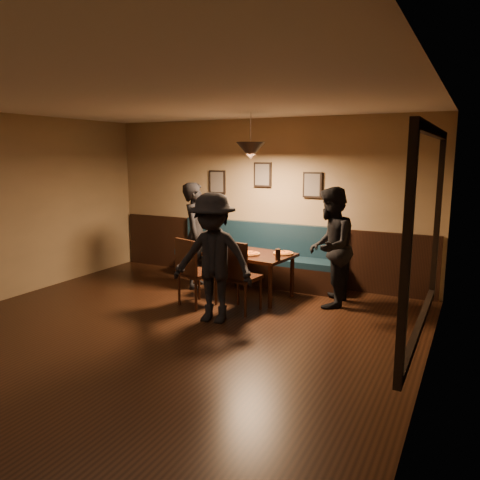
{
  "coord_description": "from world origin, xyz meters",
  "views": [
    {
      "loc": [
        3.36,
        -3.97,
        2.19
      ],
      "look_at": [
        0.27,
        2.09,
        0.95
      ],
      "focal_mm": 35.15,
      "sensor_mm": 36.0,
      "label": 1
    }
  ],
  "objects_px": {
    "booth_bench": "(256,254)",
    "chair_near_right": "(242,276)",
    "diner_right": "(330,247)",
    "diner_front": "(213,258)",
    "diner_left": "(196,236)",
    "dining_table": "(250,275)",
    "chair_near_left": "(197,272)",
    "tabasco_bottle": "(278,252)",
    "soda_glass": "(278,255)"
  },
  "relations": [
    {
      "from": "booth_bench",
      "to": "chair_near_right",
      "type": "bearing_deg",
      "value": -72.17
    },
    {
      "from": "diner_right",
      "to": "diner_front",
      "type": "distance_m",
      "value": 1.79
    },
    {
      "from": "diner_right",
      "to": "diner_front",
      "type": "relative_size",
      "value": 1.02
    },
    {
      "from": "booth_bench",
      "to": "diner_left",
      "type": "height_order",
      "value": "diner_left"
    },
    {
      "from": "dining_table",
      "to": "chair_near_right",
      "type": "height_order",
      "value": "chair_near_right"
    },
    {
      "from": "chair_near_right",
      "to": "diner_front",
      "type": "bearing_deg",
      "value": -97.68
    },
    {
      "from": "booth_bench",
      "to": "chair_near_left",
      "type": "xyz_separation_m",
      "value": [
        -0.22,
        -1.53,
        0.0
      ]
    },
    {
      "from": "diner_right",
      "to": "tabasco_bottle",
      "type": "relative_size",
      "value": 13.12
    },
    {
      "from": "tabasco_bottle",
      "to": "chair_near_right",
      "type": "bearing_deg",
      "value": -113.14
    },
    {
      "from": "tabasco_bottle",
      "to": "diner_left",
      "type": "bearing_deg",
      "value": 176.12
    },
    {
      "from": "chair_near_right",
      "to": "diner_left",
      "type": "distance_m",
      "value": 1.49
    },
    {
      "from": "booth_bench",
      "to": "diner_front",
      "type": "distance_m",
      "value": 2.06
    },
    {
      "from": "chair_near_left",
      "to": "chair_near_right",
      "type": "xyz_separation_m",
      "value": [
        0.69,
        0.07,
        0.01
      ]
    },
    {
      "from": "diner_left",
      "to": "diner_front",
      "type": "xyz_separation_m",
      "value": [
        1.08,
        -1.3,
        -0.02
      ]
    },
    {
      "from": "diner_left",
      "to": "tabasco_bottle",
      "type": "xyz_separation_m",
      "value": [
        1.51,
        -0.1,
        -0.12
      ]
    },
    {
      "from": "chair_near_left",
      "to": "soda_glass",
      "type": "distance_m",
      "value": 1.2
    },
    {
      "from": "dining_table",
      "to": "tabasco_bottle",
      "type": "bearing_deg",
      "value": 2.33
    },
    {
      "from": "diner_right",
      "to": "chair_near_right",
      "type": "bearing_deg",
      "value": -56.91
    },
    {
      "from": "diner_front",
      "to": "tabasco_bottle",
      "type": "distance_m",
      "value": 1.28
    },
    {
      "from": "diner_left",
      "to": "diner_right",
      "type": "distance_m",
      "value": 2.26
    },
    {
      "from": "soda_glass",
      "to": "tabasco_bottle",
      "type": "height_order",
      "value": "soda_glass"
    },
    {
      "from": "dining_table",
      "to": "booth_bench",
      "type": "bearing_deg",
      "value": 116.79
    },
    {
      "from": "chair_near_left",
      "to": "diner_right",
      "type": "bearing_deg",
      "value": 44.63
    },
    {
      "from": "diner_front",
      "to": "diner_left",
      "type": "bearing_deg",
      "value": 123.53
    },
    {
      "from": "chair_near_right",
      "to": "diner_front",
      "type": "xyz_separation_m",
      "value": [
        -0.15,
        -0.54,
        0.34
      ]
    },
    {
      "from": "diner_left",
      "to": "diner_right",
      "type": "height_order",
      "value": "diner_left"
    },
    {
      "from": "diner_left",
      "to": "diner_front",
      "type": "bearing_deg",
      "value": -161.12
    },
    {
      "from": "booth_bench",
      "to": "diner_right",
      "type": "height_order",
      "value": "diner_right"
    },
    {
      "from": "booth_bench",
      "to": "soda_glass",
      "type": "height_order",
      "value": "booth_bench"
    },
    {
      "from": "chair_near_left",
      "to": "chair_near_right",
      "type": "height_order",
      "value": "chair_near_right"
    },
    {
      "from": "booth_bench",
      "to": "chair_near_left",
      "type": "distance_m",
      "value": 1.54
    },
    {
      "from": "diner_left",
      "to": "diner_right",
      "type": "bearing_deg",
      "value": -109.64
    },
    {
      "from": "soda_glass",
      "to": "diner_right",
      "type": "bearing_deg",
      "value": 29.47
    },
    {
      "from": "diner_left",
      "to": "tabasco_bottle",
      "type": "bearing_deg",
      "value": -114.83
    },
    {
      "from": "diner_left",
      "to": "soda_glass",
      "type": "height_order",
      "value": "diner_left"
    },
    {
      "from": "dining_table",
      "to": "diner_front",
      "type": "xyz_separation_m",
      "value": [
        0.06,
        -1.24,
        0.51
      ]
    },
    {
      "from": "chair_near_left",
      "to": "chair_near_right",
      "type": "bearing_deg",
      "value": 23.03
    },
    {
      "from": "chair_near_right",
      "to": "tabasco_bottle",
      "type": "xyz_separation_m",
      "value": [
        0.28,
        0.66,
        0.24
      ]
    },
    {
      "from": "diner_front",
      "to": "soda_glass",
      "type": "distance_m",
      "value": 1.11
    },
    {
      "from": "dining_table",
      "to": "chair_near_right",
      "type": "distance_m",
      "value": 0.75
    },
    {
      "from": "chair_near_left",
      "to": "chair_near_right",
      "type": "relative_size",
      "value": 0.98
    },
    {
      "from": "dining_table",
      "to": "diner_left",
      "type": "distance_m",
      "value": 1.16
    },
    {
      "from": "booth_bench",
      "to": "diner_front",
      "type": "height_order",
      "value": "diner_front"
    },
    {
      "from": "tabasco_bottle",
      "to": "diner_right",
      "type": "bearing_deg",
      "value": 11.66
    },
    {
      "from": "diner_front",
      "to": "diner_right",
      "type": "bearing_deg",
      "value": 42.74
    },
    {
      "from": "diner_right",
      "to": "tabasco_bottle",
      "type": "height_order",
      "value": "diner_right"
    },
    {
      "from": "chair_near_right",
      "to": "diner_right",
      "type": "distance_m",
      "value": 1.36
    },
    {
      "from": "booth_bench",
      "to": "dining_table",
      "type": "xyz_separation_m",
      "value": [
        0.27,
        -0.76,
        -0.16
      ]
    },
    {
      "from": "booth_bench",
      "to": "diner_left",
      "type": "bearing_deg",
      "value": -137.27
    },
    {
      "from": "diner_right",
      "to": "diner_left",
      "type": "bearing_deg",
      "value": -93.88
    }
  ]
}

